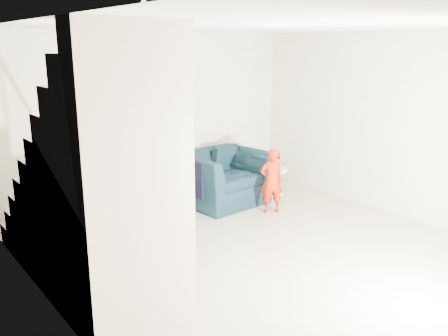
{
  "coord_description": "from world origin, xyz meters",
  "views": [
    {
      "loc": [
        -3.74,
        -3.79,
        2.49
      ],
      "look_at": [
        0.15,
        1.2,
        0.85
      ],
      "focal_mm": 38.0,
      "sensor_mm": 36.0,
      "label": 1
    }
  ],
  "objects": [
    {
      "name": "staircase",
      "position": [
        -2.0,
        0.55,
        0.95
      ],
      "size": [
        1.02,
        3.03,
        3.62
      ],
      "color": "#ADA089",
      "rests_on": "floor"
    },
    {
      "name": "ceiling",
      "position": [
        0.0,
        0.0,
        2.7
      ],
      "size": [
        5.5,
        5.5,
        0.0
      ],
      "primitive_type": "plane",
      "rotation": [
        3.14,
        0.0,
        0.0
      ],
      "color": "silver",
      "rests_on": "back_wall"
    },
    {
      "name": "cushion",
      "position": [
        1.02,
        2.29,
        0.66
      ],
      "size": [
        0.46,
        0.22,
        0.46
      ],
      "primitive_type": "cube",
      "rotation": [
        0.21,
        0.0,
        0.0
      ],
      "color": "black",
      "rests_on": "armchair"
    },
    {
      "name": "throw",
      "position": [
        0.16,
        1.97,
        0.52
      ],
      "size": [
        0.05,
        0.5,
        0.56
      ],
      "primitive_type": "cube",
      "color": "black",
      "rests_on": "armchair"
    },
    {
      "name": "phone",
      "position": [
        1.2,
        1.21,
        0.87
      ],
      "size": [
        0.03,
        0.05,
        0.1
      ],
      "primitive_type": "cube",
      "rotation": [
        0.0,
        0.0,
        0.25
      ],
      "color": "black",
      "rests_on": "toddler"
    },
    {
      "name": "back_wall",
      "position": [
        0.0,
        2.75,
        1.35
      ],
      "size": [
        5.0,
        0.0,
        5.0
      ],
      "primitive_type": "plane",
      "rotation": [
        1.57,
        0.0,
        0.0
      ],
      "color": "#B7B195",
      "rests_on": "floor"
    },
    {
      "name": "armchair",
      "position": [
        0.76,
        2.05,
        0.42
      ],
      "size": [
        1.36,
        1.21,
        0.84
      ],
      "primitive_type": "imported",
      "rotation": [
        0.0,
        0.0,
        0.07
      ],
      "color": "black",
      "rests_on": "floor"
    },
    {
      "name": "toddler",
      "position": [
        1.08,
        1.21,
        0.5
      ],
      "size": [
        0.43,
        0.37,
        1.0
      ],
      "primitive_type": "imported",
      "rotation": [
        0.0,
        0.0,
        2.72
      ],
      "color": "#8C0C04",
      "rests_on": "floor"
    },
    {
      "name": "side_table",
      "position": [
        1.78,
        1.87,
        0.3
      ],
      "size": [
        0.45,
        0.45,
        0.45
      ],
      "color": "silver",
      "rests_on": "floor"
    },
    {
      "name": "right_wall",
      "position": [
        2.5,
        0.0,
        1.35
      ],
      "size": [
        0.0,
        5.5,
        5.5
      ],
      "primitive_type": "plane",
      "rotation": [
        1.57,
        0.0,
        -1.57
      ],
      "color": "#B7B195",
      "rests_on": "floor"
    },
    {
      "name": "floor",
      "position": [
        0.0,
        0.0,
        0.0
      ],
      "size": [
        5.5,
        5.5,
        0.0
      ],
      "primitive_type": "plane",
      "color": "tan",
      "rests_on": "ground"
    },
    {
      "name": "left_wall",
      "position": [
        -2.5,
        0.0,
        1.35
      ],
      "size": [
        0.0,
        5.5,
        5.5
      ],
      "primitive_type": "plane",
      "rotation": [
        1.57,
        0.0,
        1.57
      ],
      "color": "#B7B195",
      "rests_on": "floor"
    }
  ]
}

